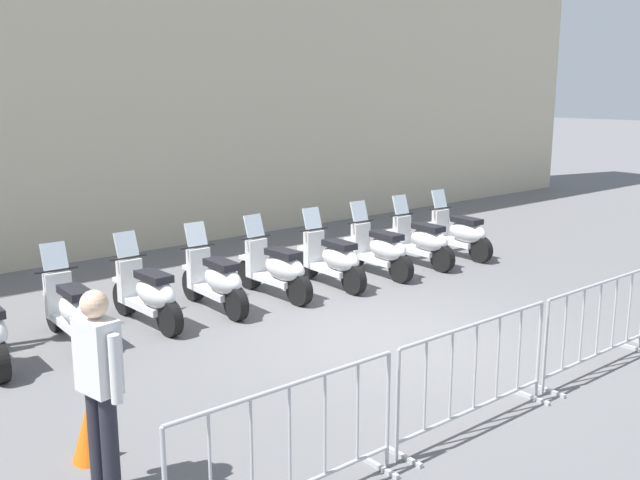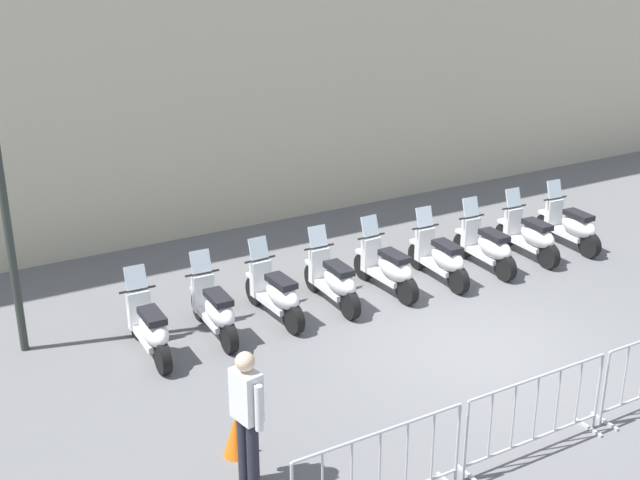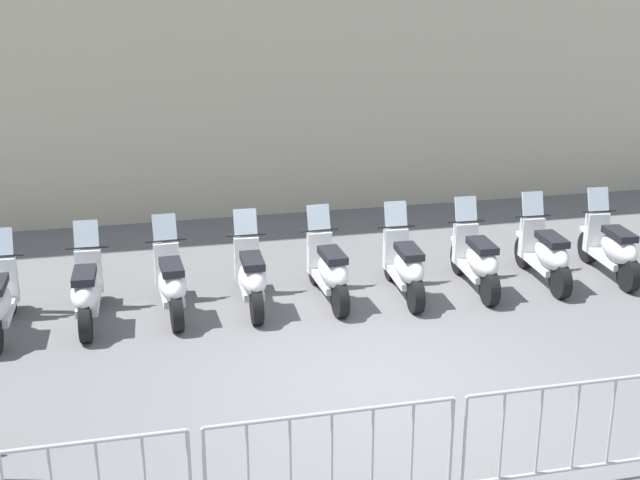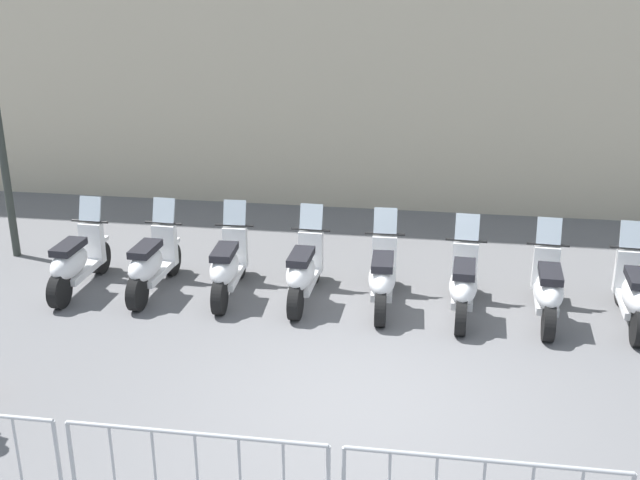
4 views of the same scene
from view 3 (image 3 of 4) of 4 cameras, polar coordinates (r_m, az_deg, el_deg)
ground_plane at (r=9.87m, az=3.93°, el=-9.37°), size 120.00×120.00×0.00m
motorcycle_1 at (r=11.51m, az=-15.24°, el=-3.32°), size 0.65×1.72×1.24m
motorcycle_2 at (r=11.55m, az=-9.87°, el=-2.83°), size 0.56×1.73×1.24m
motorcycle_3 at (r=11.63m, az=-4.60°, el=-2.44°), size 0.63×1.72×1.24m
motorcycle_4 at (r=11.81m, az=0.61°, el=-2.05°), size 0.56×1.73×1.24m
motorcycle_5 at (r=12.01m, az=5.68°, el=-1.78°), size 0.65×1.72×1.24m
motorcycle_6 at (r=12.39m, az=10.40°, el=-1.36°), size 0.65×1.72×1.24m
motorcycle_7 at (r=12.86m, az=14.77°, el=-0.92°), size 0.65×1.72×1.24m
motorcycle_8 at (r=13.38m, az=18.86°, el=-0.55°), size 0.66×1.72×1.24m
barrier_segment_1 at (r=7.43m, az=0.78°, el=-14.93°), size 2.14×0.69×1.07m
barrier_segment_2 at (r=8.18m, az=16.58°, el=-12.37°), size 2.14×0.69×1.07m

